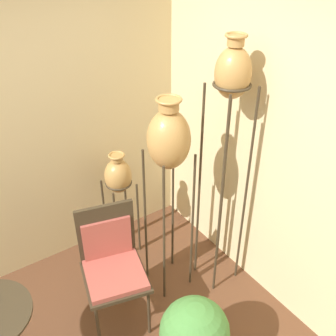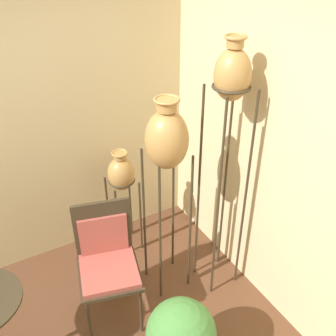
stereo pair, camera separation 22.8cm
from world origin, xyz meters
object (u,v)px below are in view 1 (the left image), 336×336
object	(u,v)px
chair	(112,260)
vase_stand_medium	(169,142)
vase_stand_short	(118,178)
vase_stand_tall	(232,87)

from	to	relation	value
chair	vase_stand_medium	bearing A→B (deg)	19.23
vase_stand_medium	vase_stand_short	xyz separation A→B (m)	(-0.13, 0.59, -0.57)
vase_stand_medium	chair	xyz separation A→B (m)	(-0.55, -0.05, -0.81)
vase_stand_short	chair	size ratio (longest dim) A/B	1.06
vase_stand_medium	chair	bearing A→B (deg)	-175.09
vase_stand_short	chair	world-z (taller)	vase_stand_short
vase_stand_tall	vase_stand_short	bearing A→B (deg)	124.59
vase_stand_short	vase_stand_medium	bearing A→B (deg)	-77.06
vase_stand_tall	vase_stand_medium	xyz separation A→B (m)	(-0.39, 0.18, -0.39)
vase_stand_tall	vase_stand_medium	distance (m)	0.58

